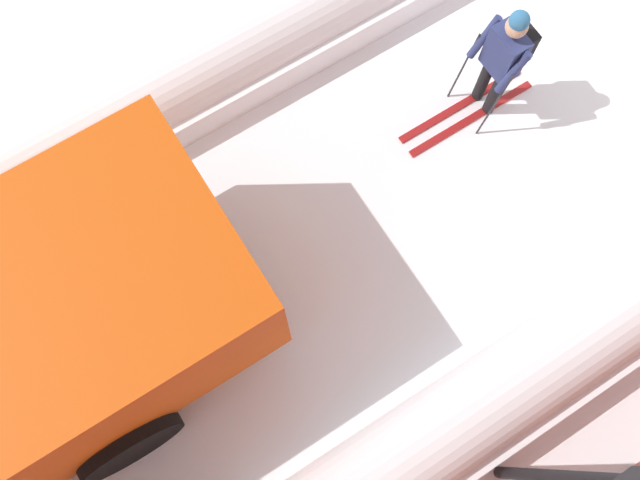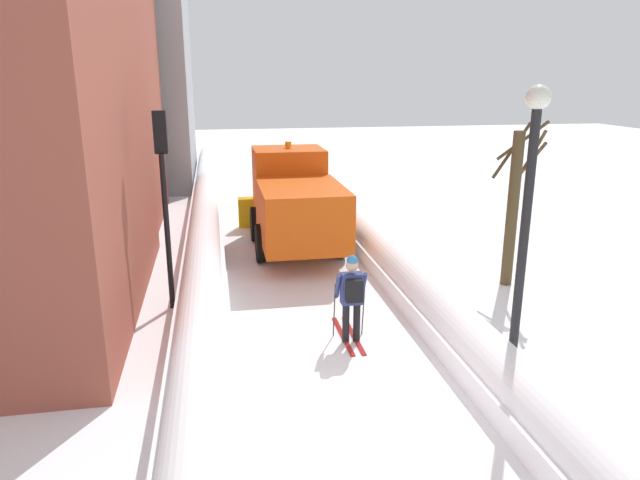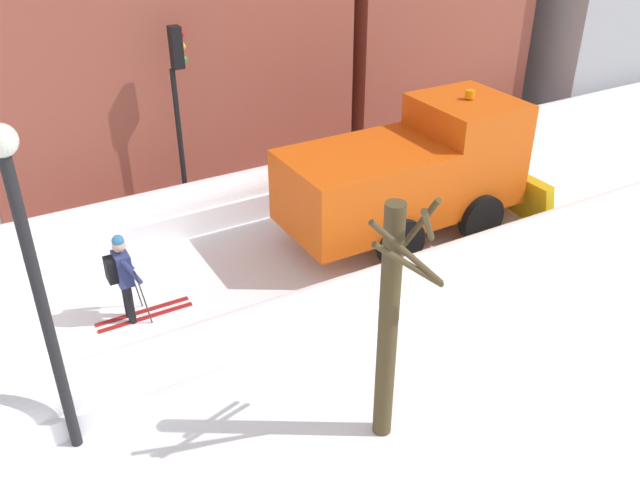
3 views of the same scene
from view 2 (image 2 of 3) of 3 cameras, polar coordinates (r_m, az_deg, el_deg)
ground_plane at (r=19.10m, az=-3.86°, el=0.40°), size 80.00×80.00×0.00m
snowbank_left at (r=18.88m, az=-11.31°, el=1.39°), size 1.10×36.00×1.05m
snowbank_right at (r=19.43m, az=3.33°, el=1.74°), size 1.10×36.00×0.90m
building_brick_mid at (r=22.03m, az=-25.47°, el=13.51°), size 7.04×6.18×9.47m
plow_truck at (r=17.35m, az=-2.51°, el=3.85°), size 3.20×5.98×3.12m
skier at (r=11.29m, az=3.17°, el=-5.44°), size 0.62×1.80×1.81m
traffic_light_pole at (r=12.96m, az=-15.27°, el=6.43°), size 0.28×0.42×4.41m
street_lamp at (r=10.23m, az=19.92°, el=4.09°), size 0.40×0.40×4.99m
bare_tree_near at (r=14.93m, az=18.64°, el=3.44°), size 1.18×1.37×4.12m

